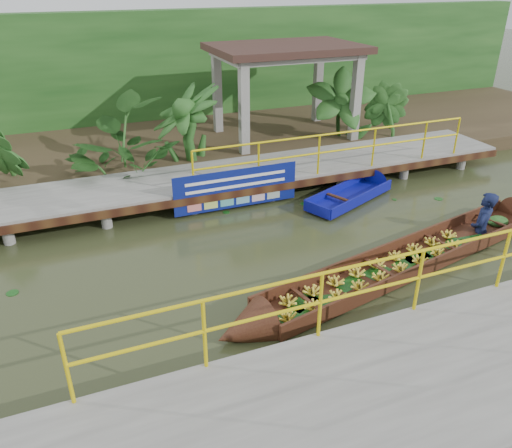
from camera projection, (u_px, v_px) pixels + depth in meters
name	position (u px, v px, depth m)	size (l,w,h in m)	color
ground	(279.00, 259.00, 9.94)	(80.00, 80.00, 0.00)	#2F371B
land_strip	(183.00, 142.00, 16.04)	(30.00, 8.00, 0.45)	#34281A
far_dock	(224.00, 178.00, 12.56)	(16.00, 2.06, 1.66)	slate
near_dock	(477.00, 375.00, 6.66)	(18.00, 2.40, 1.73)	slate
pavilion	(286.00, 58.00, 14.88)	(4.40, 3.00, 3.00)	slate
foliage_backdrop	(162.00, 72.00, 17.31)	(30.00, 0.80, 4.00)	#174114
vendor_boat	(428.00, 245.00, 9.85)	(8.73, 2.65, 2.18)	#39180F
moored_blue_boat	(365.00, 188.00, 12.84)	(3.05, 1.89, 0.72)	#0C0F85
blue_banner	(236.00, 188.00, 11.74)	(3.04, 0.04, 0.95)	navy
tropical_plants	(177.00, 124.00, 13.45)	(14.59, 1.59, 1.98)	#174114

